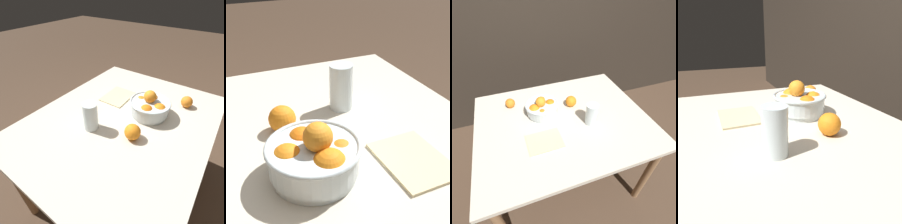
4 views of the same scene
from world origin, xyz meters
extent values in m
cube|color=beige|center=(0.00, 0.00, 0.70)|extent=(1.15, 0.91, 0.03)
cylinder|color=#936B47|center=(0.51, -0.40, 0.34)|extent=(0.05, 0.05, 0.69)
cylinder|color=silver|center=(-0.12, 0.10, 0.73)|extent=(0.20, 0.20, 0.02)
cylinder|color=silver|center=(-0.12, 0.10, 0.77)|extent=(0.21, 0.21, 0.06)
torus|color=silver|center=(-0.12, 0.10, 0.80)|extent=(0.23, 0.23, 0.01)
sphere|color=orange|center=(-0.06, 0.11, 0.78)|extent=(0.08, 0.08, 0.08)
sphere|color=orange|center=(-0.11, 0.16, 0.78)|extent=(0.08, 0.08, 0.08)
sphere|color=orange|center=(-0.17, 0.08, 0.78)|extent=(0.08, 0.08, 0.08)
sphere|color=orange|center=(-0.13, 0.04, 0.77)|extent=(0.07, 0.07, 0.07)
sphere|color=orange|center=(-0.12, 0.09, 0.83)|extent=(0.07, 0.07, 0.07)
cylinder|color=#F4A314|center=(0.16, -0.09, 0.77)|extent=(0.07, 0.07, 0.10)
cylinder|color=silver|center=(0.16, -0.09, 0.79)|extent=(0.08, 0.08, 0.15)
sphere|color=orange|center=(0.10, 0.12, 0.76)|extent=(0.08, 0.08, 0.08)
cube|color=beige|center=(-0.17, -0.15, 0.72)|extent=(0.21, 0.16, 0.01)
camera|label=1|loc=(0.66, 0.39, 1.34)|focal=28.00mm
camera|label=2|loc=(-0.67, 0.28, 1.23)|focal=50.00mm
camera|label=3|loc=(-0.28, -0.81, 1.55)|focal=28.00mm
camera|label=4|loc=(0.70, -0.25, 1.06)|focal=35.00mm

